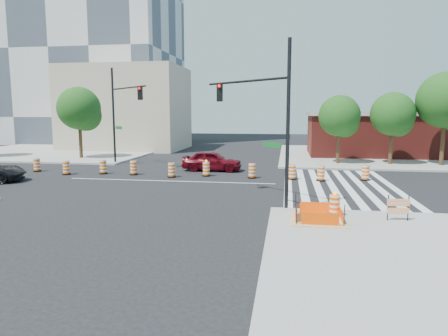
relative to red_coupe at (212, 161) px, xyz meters
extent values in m
plane|color=black|center=(-1.93, -5.08, -0.79)|extent=(120.00, 120.00, 0.00)
cube|color=gray|center=(16.07, 12.92, -0.71)|extent=(22.00, 22.00, 0.15)
cube|color=gray|center=(-19.93, 12.92, -0.71)|extent=(22.00, 22.00, 0.15)
cube|color=silver|center=(5.87, -5.08, -0.78)|extent=(0.45, 13.50, 0.01)
cube|color=silver|center=(6.77, -5.08, -0.78)|extent=(0.45, 13.50, 0.01)
cube|color=silver|center=(7.67, -5.08, -0.78)|extent=(0.45, 13.50, 0.01)
cube|color=silver|center=(8.57, -5.08, -0.78)|extent=(0.45, 13.50, 0.01)
cube|color=silver|center=(9.47, -5.08, -0.78)|extent=(0.45, 13.50, 0.01)
cube|color=silver|center=(10.37, -5.08, -0.78)|extent=(0.45, 13.50, 0.01)
cube|color=silver|center=(11.27, -5.08, -0.78)|extent=(0.45, 13.50, 0.01)
cube|color=silver|center=(12.17, -5.08, -0.78)|extent=(0.45, 13.50, 0.01)
cube|color=silver|center=(-1.93, -5.08, -0.78)|extent=(14.00, 0.12, 0.01)
cube|color=tan|center=(7.07, -14.08, -0.61)|extent=(2.20, 2.20, 0.05)
cube|color=#FF4E05|center=(7.07, -14.98, -0.36)|extent=(1.44, 0.02, 0.55)
cube|color=#FF4E05|center=(7.07, -13.18, -0.36)|extent=(1.44, 0.02, 0.55)
cube|color=#FF4E05|center=(6.17, -14.08, -0.36)|extent=(0.02, 1.44, 0.55)
cube|color=#FF4E05|center=(7.97, -14.08, -0.36)|extent=(0.02, 1.44, 0.55)
cylinder|color=black|center=(6.17, -14.98, -0.19)|extent=(0.04, 0.04, 0.90)
cylinder|color=black|center=(7.97, -14.98, -0.19)|extent=(0.04, 0.04, 0.90)
cylinder|color=black|center=(6.17, -13.18, -0.19)|extent=(0.04, 0.04, 0.90)
cylinder|color=black|center=(7.97, -13.18, -0.19)|extent=(0.04, 0.04, 0.90)
cube|color=maroon|center=(16.07, 12.92, 1.31)|extent=(16.00, 8.00, 4.20)
cube|color=gray|center=(16.07, 12.92, 3.61)|extent=(16.50, 8.50, 0.40)
cube|color=tan|center=(-13.93, 16.92, 4.21)|extent=(14.00, 10.00, 10.00)
imported|color=#530710|center=(0.00, 0.00, 0.00)|extent=(4.64, 1.91, 1.58)
cylinder|color=black|center=(5.77, -12.08, 3.18)|extent=(0.17, 0.17, 7.63)
cylinder|color=black|center=(3.62, -10.19, 5.28)|extent=(4.38, 3.86, 0.11)
cube|color=black|center=(2.11, -8.87, 4.80)|extent=(0.31, 0.27, 0.95)
sphere|color=#FF0C0C|center=(2.11, -9.05, 5.14)|extent=(0.17, 0.17, 0.17)
cube|color=#0C591E|center=(5.05, -11.45, 2.22)|extent=(0.89, 0.78, 0.24)
cylinder|color=black|center=(-9.35, 2.97, 3.46)|extent=(0.18, 0.18, 8.20)
cylinder|color=black|center=(-7.09, 0.89, 5.72)|extent=(4.61, 4.26, 0.12)
cube|color=black|center=(-5.51, -0.57, 5.20)|extent=(0.33, 0.29, 1.02)
sphere|color=#FF0C0C|center=(-5.51, -0.75, 5.56)|extent=(0.18, 0.18, 0.18)
cube|color=#0C591E|center=(-8.60, 2.28, 2.44)|extent=(0.93, 0.86, 0.26)
cylinder|color=black|center=(7.80, -13.28, -0.59)|extent=(0.54, 0.54, 0.09)
cylinder|color=#F35B05|center=(7.80, -13.28, -0.14)|extent=(0.43, 0.43, 0.86)
sphere|color=#FF990C|center=(7.80, -13.28, 0.36)|extent=(0.14, 0.14, 0.14)
cube|color=#F35B05|center=(10.28, -13.58, 0.11)|extent=(0.90, 0.14, 0.30)
cube|color=#F35B05|center=(10.28, -13.58, -0.23)|extent=(0.90, 0.14, 0.23)
cylinder|color=black|center=(9.88, -13.62, -0.11)|extent=(0.04, 0.04, 1.07)
cylinder|color=black|center=(10.68, -13.53, -0.11)|extent=(0.04, 0.04, 1.07)
cylinder|color=#382314|center=(-14.06, 5.67, 1.40)|extent=(0.32, 0.32, 4.37)
sphere|color=#1E4915|center=(-14.06, 5.67, 4.13)|extent=(4.10, 4.10, 4.10)
sphere|color=#1E4915|center=(-13.55, 5.97, 3.44)|extent=(3.00, 3.00, 3.00)
sphere|color=#1E4915|center=(-14.47, 5.46, 3.72)|extent=(2.73, 2.73, 2.73)
cylinder|color=#382314|center=(10.15, 5.31, 1.10)|extent=(0.29, 0.29, 3.77)
sphere|color=#1E4915|center=(10.15, 5.31, 3.45)|extent=(3.53, 3.53, 3.53)
sphere|color=#1E4915|center=(10.59, 5.58, 2.86)|extent=(2.59, 2.59, 2.59)
sphere|color=#1E4915|center=(9.79, 5.13, 3.10)|extent=(2.36, 2.36, 2.36)
cylinder|color=#382314|center=(14.53, 5.45, 1.17)|extent=(0.32, 0.32, 3.91)
sphere|color=#1E4915|center=(14.53, 5.45, 3.61)|extent=(3.67, 3.67, 3.67)
sphere|color=#1E4915|center=(15.02, 5.74, 3.00)|extent=(2.69, 2.69, 2.69)
sphere|color=#1E4915|center=(14.13, 5.25, 3.24)|extent=(2.44, 2.44, 2.44)
cylinder|color=#382314|center=(18.56, 5.28, 1.67)|extent=(0.33, 0.33, 4.92)
sphere|color=#1E4915|center=(18.56, 5.28, 4.75)|extent=(4.62, 4.62, 4.62)
sphere|color=#1E4915|center=(18.15, 5.07, 4.29)|extent=(3.08, 3.08, 3.08)
cylinder|color=black|center=(-13.28, -2.51, -0.74)|extent=(0.60, 0.60, 0.10)
cylinder|color=#F35B05|center=(-13.28, -2.51, -0.24)|extent=(0.48, 0.48, 0.95)
cylinder|color=black|center=(-10.18, -3.62, -0.74)|extent=(0.60, 0.60, 0.10)
cylinder|color=#F35B05|center=(-10.18, -3.62, -0.24)|extent=(0.48, 0.48, 0.95)
cylinder|color=black|center=(-7.69, -2.84, -0.74)|extent=(0.60, 0.60, 0.10)
cylinder|color=#F35B05|center=(-7.69, -2.84, -0.24)|extent=(0.48, 0.48, 0.95)
cylinder|color=black|center=(-5.28, -2.93, -0.74)|extent=(0.60, 0.60, 0.10)
cylinder|color=#F35B05|center=(-5.28, -2.93, -0.24)|extent=(0.48, 0.48, 0.95)
cylinder|color=black|center=(-2.21, -3.60, -0.74)|extent=(0.60, 0.60, 0.10)
cylinder|color=#F35B05|center=(-2.21, -3.60, -0.24)|extent=(0.48, 0.48, 0.95)
cylinder|color=black|center=(0.08, -2.71, -0.74)|extent=(0.60, 0.60, 0.10)
cylinder|color=#F35B05|center=(0.08, -2.71, -0.24)|extent=(0.48, 0.48, 0.95)
sphere|color=#FF990C|center=(0.08, -2.71, 0.31)|extent=(0.16, 0.16, 0.16)
cylinder|color=black|center=(3.39, -3.08, -0.74)|extent=(0.60, 0.60, 0.10)
cylinder|color=#F35B05|center=(3.39, -3.08, -0.24)|extent=(0.48, 0.48, 0.95)
cylinder|color=black|center=(6.13, -3.21, -0.74)|extent=(0.60, 0.60, 0.10)
cylinder|color=#F35B05|center=(6.13, -3.21, -0.24)|extent=(0.48, 0.48, 0.95)
cylinder|color=black|center=(8.02, -3.51, -0.74)|extent=(0.60, 0.60, 0.10)
cylinder|color=#F35B05|center=(8.02, -3.51, -0.24)|extent=(0.48, 0.48, 0.95)
cylinder|color=black|center=(10.99, -2.82, -0.74)|extent=(0.60, 0.60, 0.10)
cylinder|color=#F35B05|center=(10.99, -2.82, -0.24)|extent=(0.48, 0.48, 0.95)
camera|label=1|loc=(5.74, -30.36, 3.74)|focal=32.00mm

